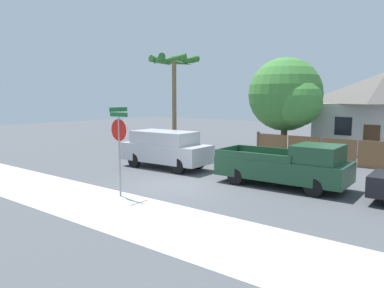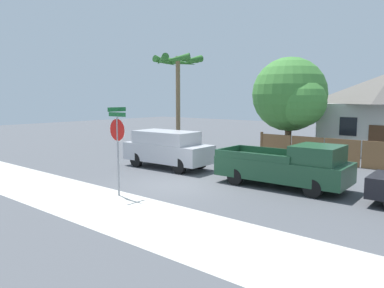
# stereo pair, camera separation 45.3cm
# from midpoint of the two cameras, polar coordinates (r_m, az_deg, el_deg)

# --- Properties ---
(ground_plane) EXTENTS (80.00, 80.00, 0.00)m
(ground_plane) POSITION_cam_midpoint_polar(r_m,az_deg,el_deg) (15.28, -1.68, -6.40)
(ground_plane) COLOR #4C4F54
(sidewalk_strip) EXTENTS (36.00, 3.20, 0.01)m
(sidewalk_strip) POSITION_cam_midpoint_polar(r_m,az_deg,el_deg) (12.90, -12.53, -9.08)
(sidewalk_strip) COLOR beige
(sidewalk_strip) RESTS_ON ground
(wooden_fence) EXTENTS (11.56, 0.12, 1.51)m
(wooden_fence) POSITION_cam_midpoint_polar(r_m,az_deg,el_deg) (20.95, 24.93, -1.41)
(wooden_fence) COLOR brown
(wooden_fence) RESTS_ON ground
(oak_tree) EXTENTS (4.78, 4.55, 6.04)m
(oak_tree) POSITION_cam_midpoint_polar(r_m,az_deg,el_deg) (23.86, 15.50, 7.06)
(oak_tree) COLOR brown
(oak_tree) RESTS_ON ground
(palm_tree) EXTENTS (3.05, 3.27, 6.24)m
(palm_tree) POSITION_cam_midpoint_polar(r_m,az_deg,el_deg) (24.26, -1.62, 11.39)
(palm_tree) COLOR brown
(palm_tree) RESTS_ON ground
(red_suv) EXTENTS (4.72, 2.06, 1.87)m
(red_suv) POSITION_cam_midpoint_polar(r_m,az_deg,el_deg) (19.03, -3.10, -0.63)
(red_suv) COLOR #B7B7BC
(red_suv) RESTS_ON ground
(orange_pickup) EXTENTS (5.26, 2.24, 1.78)m
(orange_pickup) POSITION_cam_midpoint_polar(r_m,az_deg,el_deg) (15.38, 15.19, -3.31)
(orange_pickup) COLOR #1E472D
(orange_pickup) RESTS_ON ground
(stop_sign) EXTENTS (0.90, 0.81, 3.22)m
(stop_sign) POSITION_cam_midpoint_polar(r_m,az_deg,el_deg) (13.63, -10.35, 1.19)
(stop_sign) COLOR gray
(stop_sign) RESTS_ON ground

